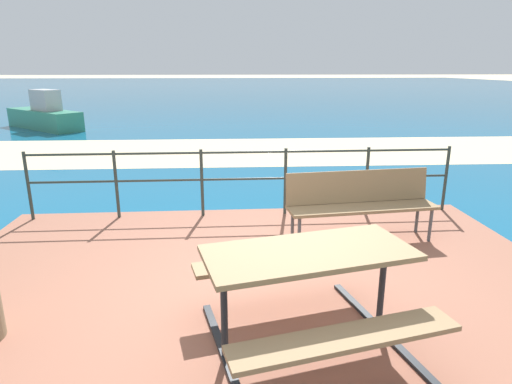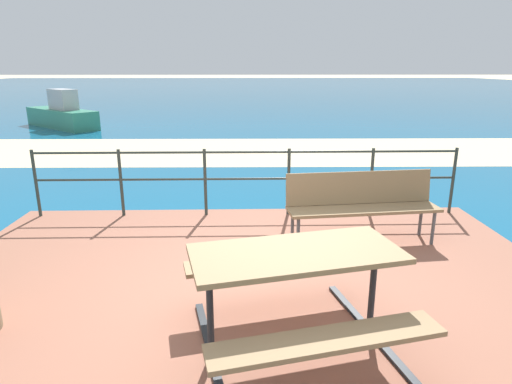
% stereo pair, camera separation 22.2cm
% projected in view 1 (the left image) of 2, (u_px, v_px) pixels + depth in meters
% --- Properties ---
extents(ground_plane, '(240.00, 240.00, 0.00)m').
position_uv_depth(ground_plane, '(256.00, 304.00, 3.99)').
color(ground_plane, beige).
extents(patio_paving, '(6.40, 5.20, 0.06)m').
position_uv_depth(patio_paving, '(256.00, 302.00, 3.98)').
color(patio_paving, '#935B47').
rests_on(patio_paving, ground).
extents(sea_water, '(90.00, 90.00, 0.01)m').
position_uv_depth(sea_water, '(227.00, 89.00, 42.31)').
color(sea_water, '#145B84').
rests_on(sea_water, ground).
extents(beach_strip, '(54.05, 4.61, 0.01)m').
position_uv_depth(beach_strip, '(235.00, 151.00, 11.23)').
color(beach_strip, beige).
rests_on(beach_strip, ground).
extents(picnic_table, '(1.80, 1.74, 0.77)m').
position_uv_depth(picnic_table, '(308.00, 276.00, 3.18)').
color(picnic_table, '#8C704C').
rests_on(picnic_table, patio_paving).
extents(park_bench, '(1.83, 0.61, 0.84)m').
position_uv_depth(park_bench, '(360.00, 199.00, 5.22)').
color(park_bench, '#8C704C').
rests_on(park_bench, patio_paving).
extents(railing_fence, '(5.94, 0.04, 0.96)m').
position_uv_depth(railing_fence, '(244.00, 174.00, 6.08)').
color(railing_fence, '#2D3833').
rests_on(railing_fence, patio_paving).
extents(boat_near, '(3.53, 3.33, 1.35)m').
position_uv_depth(boat_near, '(43.00, 116.00, 15.21)').
color(boat_near, '#338466').
rests_on(boat_near, sea_water).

